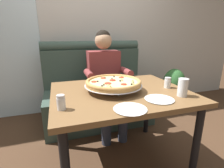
# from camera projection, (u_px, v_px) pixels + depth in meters

# --- Properties ---
(ground_plane) EXTENTS (16.00, 16.00, 0.00)m
(ground_plane) POSITION_uv_depth(u_px,v_px,m) (119.00, 161.00, 1.69)
(ground_plane) COLOR #4C3321
(back_wall_with_window) EXTENTS (6.00, 0.12, 2.80)m
(back_wall_with_window) POSITION_uv_depth(u_px,v_px,m) (87.00, 23.00, 2.68)
(back_wall_with_window) COLOR beige
(back_wall_with_window) RESTS_ON ground_plane
(booth_bench) EXTENTS (1.44, 0.78, 1.13)m
(booth_bench) POSITION_uv_depth(u_px,v_px,m) (97.00, 94.00, 2.44)
(booth_bench) COLOR #384C42
(booth_bench) RESTS_ON ground_plane
(dining_table) EXTENTS (1.17, 0.95, 0.74)m
(dining_table) POSITION_uv_depth(u_px,v_px,m) (120.00, 100.00, 1.51)
(dining_table) COLOR brown
(dining_table) RESTS_ON ground_plane
(diner_main) EXTENTS (0.54, 0.64, 1.27)m
(diner_main) POSITION_uv_depth(u_px,v_px,m) (106.00, 76.00, 2.12)
(diner_main) COLOR #2D3342
(diner_main) RESTS_ON ground_plane
(pizza) EXTENTS (0.50, 0.50, 0.11)m
(pizza) POSITION_uv_depth(u_px,v_px,m) (113.00, 83.00, 1.46)
(pizza) COLOR silver
(pizza) RESTS_ON dining_table
(shaker_oregano) EXTENTS (0.06, 0.06, 0.10)m
(shaker_oregano) POSITION_uv_depth(u_px,v_px,m) (168.00, 83.00, 1.56)
(shaker_oregano) COLOR white
(shaker_oregano) RESTS_ON dining_table
(shaker_parmesan) EXTENTS (0.06, 0.06, 0.10)m
(shaker_parmesan) POSITION_uv_depth(u_px,v_px,m) (61.00, 103.00, 1.10)
(shaker_parmesan) COLOR white
(shaker_parmesan) RESTS_ON dining_table
(plate_near_left) EXTENTS (0.22, 0.22, 0.02)m
(plate_near_left) POSITION_uv_depth(u_px,v_px,m) (159.00, 98.00, 1.28)
(plate_near_left) COLOR white
(plate_near_left) RESTS_ON dining_table
(plate_near_right) EXTENTS (0.23, 0.23, 0.02)m
(plate_near_right) POSITION_uv_depth(u_px,v_px,m) (130.00, 108.00, 1.11)
(plate_near_right) COLOR white
(plate_near_right) RESTS_ON dining_table
(drinking_glass) EXTENTS (0.08, 0.08, 0.14)m
(drinking_glass) POSITION_uv_depth(u_px,v_px,m) (183.00, 88.00, 1.34)
(drinking_glass) COLOR silver
(drinking_glass) RESTS_ON dining_table
(patio_chair) EXTENTS (0.40, 0.41, 0.86)m
(patio_chair) POSITION_uv_depth(u_px,v_px,m) (21.00, 71.00, 3.32)
(patio_chair) COLOR black
(patio_chair) RESTS_ON ground_plane
(potted_plant) EXTENTS (0.36, 0.36, 0.70)m
(potted_plant) POSITION_uv_depth(u_px,v_px,m) (173.00, 88.00, 2.74)
(potted_plant) COLOR brown
(potted_plant) RESTS_ON ground_plane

